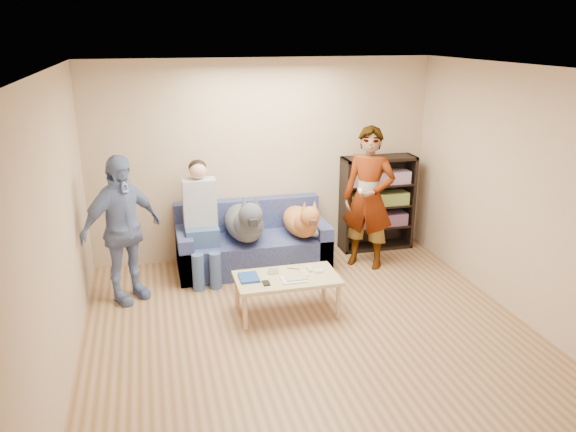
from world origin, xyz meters
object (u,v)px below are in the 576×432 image
object	(u,v)px
sofa	(252,246)
person_seated	(201,216)
dog_tan	(302,221)
camera_silver	(273,271)
dog_gray	(245,222)
bookshelf	(377,201)
person_standing_left	(122,230)
coffee_table	(287,281)
person_standing_right	(369,198)
notebook_blue	(249,277)

from	to	relation	value
sofa	person_seated	world-z (taller)	person_seated
sofa	dog_tan	world-z (taller)	dog_tan
camera_silver	dog_gray	world-z (taller)	dog_gray
bookshelf	person_standing_left	bearing A→B (deg)	-166.36
person_standing_left	dog_tan	world-z (taller)	person_standing_left
person_seated	sofa	bearing A→B (deg)	11.10
coffee_table	bookshelf	bearing A→B (deg)	43.14
dog_gray	bookshelf	bearing A→B (deg)	11.74
coffee_table	camera_silver	bearing A→B (deg)	135.00
sofa	bookshelf	bearing A→B (deg)	7.40
camera_silver	bookshelf	xyz separation A→B (m)	(1.79, 1.45, 0.23)
dog_gray	coffee_table	size ratio (longest dim) A/B	1.16
person_standing_right	coffee_table	xyz separation A→B (m)	(-1.32, -1.01, -0.53)
person_seated	person_standing_right	bearing A→B (deg)	-5.39
person_standing_left	sofa	size ratio (longest dim) A/B	0.88
person_standing_left	coffee_table	bearing A→B (deg)	-58.91
notebook_blue	person_standing_left	bearing A→B (deg)	151.11
dog_gray	coffee_table	xyz separation A→B (m)	(0.24, -1.17, -0.29)
camera_silver	person_seated	distance (m)	1.31
bookshelf	dog_tan	bearing A→B (deg)	-160.36
person_standing_right	dog_gray	distance (m)	1.58
notebook_blue	coffee_table	distance (m)	0.41
dog_gray	dog_tan	bearing A→B (deg)	-2.34
person_standing_left	person_seated	distance (m)	1.02
coffee_table	bookshelf	xyz separation A→B (m)	(1.67, 1.57, 0.31)
notebook_blue	camera_silver	bearing A→B (deg)	14.04
person_seated	dog_tan	size ratio (longest dim) A/B	1.27
dog_tan	bookshelf	size ratio (longest dim) A/B	0.89
camera_silver	notebook_blue	bearing A→B (deg)	-165.96
person_standing_left	notebook_blue	xyz separation A→B (m)	(1.28, -0.71, -0.40)
person_standing_right	sofa	size ratio (longest dim) A/B	0.95
person_standing_right	notebook_blue	size ratio (longest dim) A/B	6.96
person_seated	camera_silver	bearing A→B (deg)	-59.14
person_standing_right	sofa	distance (m)	1.60
dog_tan	coffee_table	bearing A→B (deg)	-112.81
person_seated	dog_gray	xyz separation A→B (m)	(0.54, -0.04, -0.10)
sofa	coffee_table	xyz separation A→B (m)	(0.13, -1.34, 0.09)
person_standing_left	sofa	world-z (taller)	person_standing_left
person_standing_right	person_seated	bearing A→B (deg)	-147.48
person_standing_right	camera_silver	size ratio (longest dim) A/B	16.45
notebook_blue	coffee_table	size ratio (longest dim) A/B	0.24
person_standing_right	person_seated	size ratio (longest dim) A/B	1.23
dog_tan	person_standing_left	bearing A→B (deg)	-169.82
person_standing_right	bookshelf	distance (m)	0.70
dog_gray	person_standing_left	bearing A→B (deg)	-163.88
person_standing_right	notebook_blue	bearing A→B (deg)	-112.83
person_standing_left	camera_silver	distance (m)	1.73
coffee_table	notebook_blue	bearing A→B (deg)	172.87
camera_silver	sofa	distance (m)	1.23
person_seated	bookshelf	xyz separation A→B (m)	(2.45, 0.36, -0.09)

